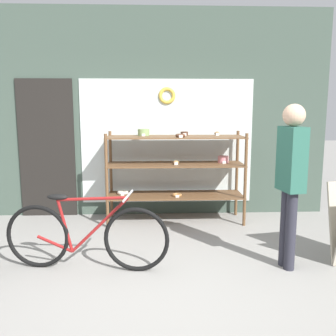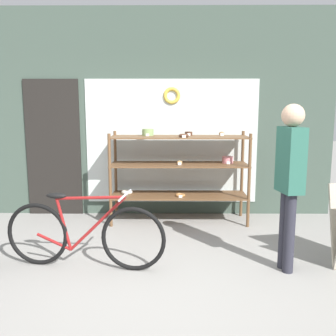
# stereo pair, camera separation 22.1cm
# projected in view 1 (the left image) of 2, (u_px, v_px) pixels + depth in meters

# --- Properties ---
(ground_plane) EXTENTS (30.00, 30.00, 0.00)m
(ground_plane) POSITION_uv_depth(u_px,v_px,m) (156.00, 287.00, 3.53)
(ground_plane) COLOR gray
(storefront_facade) EXTENTS (5.39, 0.13, 3.15)m
(storefront_facade) POSITION_uv_depth(u_px,v_px,m) (151.00, 117.00, 5.75)
(storefront_facade) COLOR #3D4C42
(storefront_facade) RESTS_ON ground_plane
(display_case) EXTENTS (1.99, 0.58, 1.36)m
(display_case) POSITION_uv_depth(u_px,v_px,m) (175.00, 166.00, 5.47)
(display_case) COLOR brown
(display_case) RESTS_ON ground_plane
(bicycle) EXTENTS (1.72, 0.46, 0.81)m
(bicycle) POSITION_uv_depth(u_px,v_px,m) (86.00, 236.00, 3.88)
(bicycle) COLOR black
(bicycle) RESTS_ON ground_plane
(pedestrian) EXTENTS (0.23, 0.35, 1.72)m
(pedestrian) POSITION_uv_depth(u_px,v_px,m) (291.00, 173.00, 3.82)
(pedestrian) COLOR #282833
(pedestrian) RESTS_ON ground_plane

